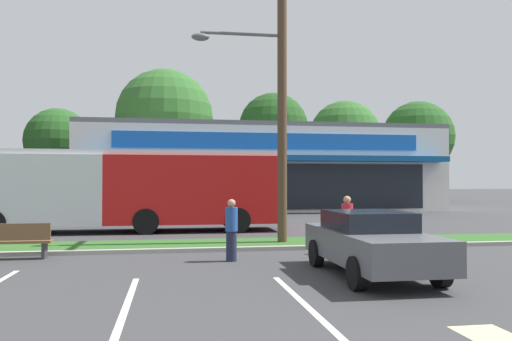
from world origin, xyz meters
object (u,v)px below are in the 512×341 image
Objects in this scene: car_0 at (371,242)px; utility_pole at (277,89)px; pedestrian_by_pole at (231,230)px; pedestrian_near_bench at (347,225)px; bus_stop_bench at (19,240)px; city_bus at (123,188)px.

utility_pole is at bearing -170.02° from car_0.
pedestrian_near_bench is at bearing 136.39° from pedestrian_by_pole.
utility_pole is 5.87× the size of pedestrian_by_pole.
bus_stop_bench is 0.98× the size of pedestrian_near_bench.
utility_pole reaches higher than pedestrian_by_pole.
city_bus is 10.07m from pedestrian_near_bench.
car_0 is at bearing 156.03° from bus_stop_bench.
city_bus reaches higher than bus_stop_bench.
utility_pole is at bearing 134.72° from city_bus.
car_0 is (8.17, -3.63, 0.22)m from bus_stop_bench.
city_bus is 7.38m from bus_stop_bench.
pedestrian_by_pole is at bearing -30.81° from pedestrian_near_bench.
car_0 is at bearing 34.62° from pedestrian_near_bench.
utility_pole is 8.11m from city_bus.
pedestrian_by_pole is at bearing -131.86° from car_0.
bus_stop_bench is at bearing -113.97° from car_0.
pedestrian_near_bench is (6.83, -7.34, -0.95)m from city_bus.
pedestrian_near_bench is (8.80, -0.35, 0.31)m from bus_stop_bench.
utility_pole is 6.90m from car_0.
pedestrian_by_pole is (3.45, -8.17, -0.97)m from city_bus.
bus_stop_bench is (-7.22, -1.72, -4.48)m from utility_pole.
city_bus is at bearing -91.58° from pedestrian_near_bench.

